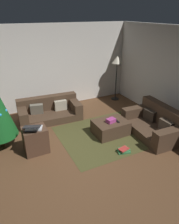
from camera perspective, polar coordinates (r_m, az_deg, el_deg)
name	(u,v)px	position (r m, az deg, el deg)	size (l,w,h in m)	color
ground_plane	(79,162)	(4.57, -2.78, -13.54)	(6.40, 6.40, 0.00)	brown
rear_partition	(37,69)	(6.73, -14.22, 11.38)	(6.40, 0.12, 2.60)	silver
couch_left	(49,111)	(6.25, -10.97, 0.33)	(1.83, 0.96, 0.63)	#473323
couch_right	(156,124)	(5.66, 17.70, -3.10)	(1.02, 1.63, 0.73)	#473323
ottoman	(110,128)	(5.43, 5.78, -4.26)	(0.86, 0.63, 0.36)	#473323
gift_box	(111,120)	(5.28, 5.91, -2.32)	(0.22, 0.16, 0.10)	#B23F8C
tv_remote	(117,121)	(5.35, 7.67, -2.52)	(0.05, 0.16, 0.02)	black
side_table	(36,140)	(4.86, -14.60, -7.46)	(0.52, 0.44, 0.60)	#4C3323
laptop	(33,128)	(4.62, -15.20, -4.16)	(0.48, 0.50, 0.18)	silver
book_stack	(124,150)	(4.87, 9.40, -10.32)	(0.32, 0.24, 0.11)	#387A47
corner_lamp	(117,63)	(7.29, 7.58, 13.21)	(0.36, 0.36, 1.56)	black
area_rug	(110,133)	(5.52, 5.70, -5.87)	(2.60, 2.00, 0.01)	#464421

